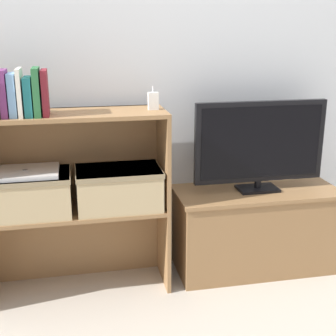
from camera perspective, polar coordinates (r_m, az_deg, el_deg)
The scene contains 16 objects.
ground_plane at distance 2.54m, azimuth 0.74°, elevation -14.98°, with size 16.00×16.00×0.00m, color #BCB2A3.
wall_back at distance 2.55m, azimuth -1.11°, elevation 13.67°, with size 10.00×0.05×2.40m.
tv_stand at distance 2.72m, azimuth 10.55°, elevation -7.34°, with size 0.91×0.38×0.48m.
tv at distance 2.56m, azimuth 11.17°, elevation 2.92°, with size 0.72×0.14×0.49m.
bookshelf_lower_tier at distance 2.56m, azimuth -11.08°, elevation -7.80°, with size 0.94×0.32×0.45m.
bookshelf_upper_tier at distance 2.40m, azimuth -11.72°, elevation 2.59°, with size 0.94×0.32×0.50m.
book_plum at distance 2.25m, azimuth -19.35°, elevation 8.56°, with size 0.03×0.14×0.21m.
book_skyblue at distance 2.25m, azimuth -18.38°, elevation 8.44°, with size 0.03×0.13×0.20m.
book_ivory at distance 2.24m, azimuth -17.56°, elevation 8.76°, with size 0.02×0.16×0.22m.
book_teal at distance 2.24m, azimuth -16.64°, elevation 8.33°, with size 0.04×0.15×0.18m.
book_forest at distance 2.24m, azimuth -15.69°, elevation 8.92°, with size 0.03×0.15×0.22m.
book_maroon at distance 2.24m, azimuth -14.75°, elevation 8.86°, with size 0.03×0.14×0.21m.
baby_monitor at distance 2.33m, azimuth -1.82°, elevation 8.18°, with size 0.05×0.03×0.12m.
storage_basket_left at distance 2.40m, azimuth -16.80°, elevation -2.83°, with size 0.43×0.28×0.21m.
storage_basket_right at distance 2.39m, azimuth -6.03°, elevation -2.20°, with size 0.43×0.28×0.21m.
laptop at distance 2.36m, azimuth -17.01°, elevation -0.48°, with size 0.32×0.24×0.02m.
Camera 1 is at (-0.46, -2.11, 1.35)m, focal length 50.00 mm.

